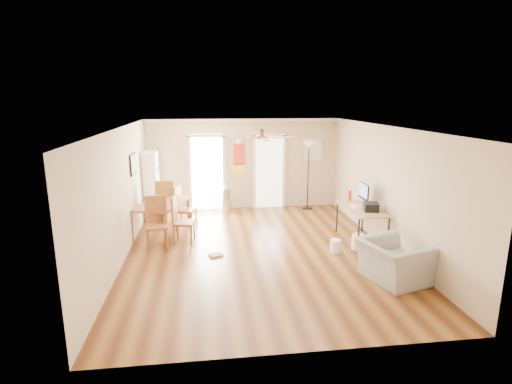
{
  "coord_description": "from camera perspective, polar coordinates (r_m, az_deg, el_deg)",
  "views": [
    {
      "loc": [
        -1.07,
        -7.86,
        3.15
      ],
      "look_at": [
        0.0,
        0.6,
        1.15
      ],
      "focal_mm": 27.94,
      "sensor_mm": 36.0,
      "label": 1
    }
  ],
  "objects": [
    {
      "name": "crown_molding",
      "position": [
        7.95,
        0.55,
        8.94
      ],
      "size": [
        5.5,
        7.0,
        0.08
      ],
      "primitive_type": null,
      "color": "white",
      "rests_on": "wall_back"
    },
    {
      "name": "framed_poster",
      "position": [
        9.51,
        -17.18,
        3.85
      ],
      "size": [
        0.04,
        0.66,
        0.48
      ],
      "primitive_type": "cube",
      "color": "black",
      "rests_on": "wall_left"
    },
    {
      "name": "wall_back",
      "position": [
        11.56,
        -1.81,
        3.99
      ],
      "size": [
        5.5,
        0.04,
        2.6
      ],
      "primitive_type": null,
      "color": "beige",
      "rests_on": "floor"
    },
    {
      "name": "orange_bottle",
      "position": [
        9.73,
        13.27,
        -0.48
      ],
      "size": [
        0.11,
        0.11,
        0.25
      ],
      "primitive_type": "cylinder",
      "rotation": [
        0.0,
        0.0,
        -0.29
      ],
      "color": "red",
      "rests_on": "computer_desk"
    },
    {
      "name": "armchair",
      "position": [
        7.52,
        19.04,
        -9.37
      ],
      "size": [
        1.22,
        1.32,
        0.72
      ],
      "primitive_type": "imported",
      "rotation": [
        0.0,
        0.0,
        1.84
      ],
      "color": "#999894",
      "rests_on": "floor"
    },
    {
      "name": "wall_front",
      "position": [
        4.85,
        6.18,
        -9.3
      ],
      "size": [
        5.5,
        0.04,
        2.6
      ],
      "primitive_type": null,
      "color": "beige",
      "rests_on": "floor"
    },
    {
      "name": "wastebasket_a",
      "position": [
        8.62,
        11.32,
        -7.56
      ],
      "size": [
        0.26,
        0.26,
        0.27
      ],
      "primitive_type": "cylinder",
      "rotation": [
        0.0,
        0.0,
        -0.11
      ],
      "color": "white",
      "rests_on": "floor"
    },
    {
      "name": "wastebasket_b",
      "position": [
        8.89,
        14.4,
        -6.91
      ],
      "size": [
        0.28,
        0.28,
        0.32
      ],
      "primitive_type": "cylinder",
      "rotation": [
        0.0,
        0.0,
        0.03
      ],
      "color": "white",
      "rests_on": "floor"
    },
    {
      "name": "bathroom_doorway",
      "position": [
        11.68,
        1.87,
        2.84
      ],
      "size": [
        0.8,
        0.1,
        2.1
      ],
      "primitive_type": null,
      "color": "white",
      "rests_on": "wall_back"
    },
    {
      "name": "ceiling_fan",
      "position": [
        7.67,
        0.85,
        7.81
      ],
      "size": [
        1.24,
        1.24,
        0.2
      ],
      "primitive_type": null,
      "color": "#593819",
      "rests_on": "ceiling"
    },
    {
      "name": "dining_table",
      "position": [
        9.71,
        -13.32,
        -3.71
      ],
      "size": [
        1.36,
        1.75,
        0.77
      ],
      "primitive_type": null,
      "rotation": [
        0.0,
        0.0,
        -0.33
      ],
      "color": "brown",
      "rests_on": "floor"
    },
    {
      "name": "wall_decal",
      "position": [
        11.49,
        -2.44,
        5.19
      ],
      "size": [
        0.46,
        0.03,
        1.1
      ],
      "primitive_type": "cube",
      "color": "red",
      "rests_on": "wall_back"
    },
    {
      "name": "ac_grille",
      "position": [
        11.84,
        8.17,
        6.04
      ],
      "size": [
        0.5,
        0.04,
        0.6
      ],
      "primitive_type": "cube",
      "color": "white",
      "rests_on": "wall_back"
    },
    {
      "name": "dining_chair_right_b",
      "position": [
        8.99,
        -10.3,
        -3.96
      ],
      "size": [
        0.5,
        0.5,
        1.06
      ],
      "primitive_type": null,
      "rotation": [
        0.0,
        0.0,
        1.42
      ],
      "color": "brown",
      "rests_on": "floor"
    },
    {
      "name": "dining_chair_near",
      "position": [
        8.78,
        -14.05,
        -4.4
      ],
      "size": [
        0.5,
        0.5,
        1.11
      ],
      "primitive_type": null,
      "rotation": [
        0.0,
        0.0,
        0.11
      ],
      "color": "#A86136",
      "rests_on": "floor"
    },
    {
      "name": "wall_left",
      "position": [
        8.25,
        -18.77,
        -0.48
      ],
      "size": [
        0.04,
        7.0,
        2.6
      ],
      "primitive_type": null,
      "color": "beige",
      "rests_on": "floor"
    },
    {
      "name": "keyboard",
      "position": [
        9.22,
        13.85,
        -2.05
      ],
      "size": [
        0.12,
        0.37,
        0.01
      ],
      "primitive_type": "cube",
      "rotation": [
        0.0,
        0.0,
        -0.0
      ],
      "color": "white",
      "rests_on": "computer_desk"
    },
    {
      "name": "floor",
      "position": [
        8.53,
        0.51,
        -8.46
      ],
      "size": [
        7.0,
        7.0,
        0.0
      ],
      "primitive_type": "plane",
      "color": "brown",
      "rests_on": "ground"
    },
    {
      "name": "bookshelf",
      "position": [
        11.16,
        -14.7,
        1.06
      ],
      "size": [
        0.38,
        0.81,
        1.77
      ],
      "primitive_type": null,
      "rotation": [
        0.0,
        0.0,
        0.03
      ],
      "color": "white",
      "rests_on": "floor"
    },
    {
      "name": "dining_chair_right_a",
      "position": [
        9.94,
        -10.02,
        -2.23
      ],
      "size": [
        0.55,
        0.55,
        1.08
      ],
      "primitive_type": null,
      "rotation": [
        0.0,
        0.0,
        1.29
      ],
      "color": "#A05C33",
      "rests_on": "floor"
    },
    {
      "name": "printer",
      "position": [
        8.98,
        16.15,
        -2.05
      ],
      "size": [
        0.37,
        0.41,
        0.18
      ],
      "primitive_type": "cube",
      "rotation": [
        0.0,
        0.0,
        -0.24
      ],
      "color": "black",
      "rests_on": "computer_desk"
    },
    {
      "name": "floor_cloth",
      "position": [
        8.33,
        -5.79,
        -8.96
      ],
      "size": [
        0.31,
        0.28,
        0.04
      ],
      "primitive_type": "cube",
      "rotation": [
        0.0,
        0.0,
        0.32
      ],
      "color": "#A4A49F",
      "rests_on": "floor"
    },
    {
      "name": "kitchen_doorway",
      "position": [
        11.54,
        -7.0,
        2.62
      ],
      "size": [
        0.9,
        0.1,
        2.1
      ],
      "primitive_type": null,
      "color": "white",
      "rests_on": "wall_back"
    },
    {
      "name": "trash_can",
      "position": [
        11.38,
        -4.22,
        -1.13
      ],
      "size": [
        0.4,
        0.4,
        0.68
      ],
      "primitive_type": "cylinder",
      "rotation": [
        0.0,
        0.0,
        0.35
      ],
      "color": "#B0B0B2",
      "rests_on": "floor"
    },
    {
      "name": "wall_right",
      "position": [
        8.93,
        18.29,
        0.57
      ],
      "size": [
        0.04,
        7.0,
        2.6
      ],
      "primitive_type": null,
      "color": "beige",
      "rests_on": "floor"
    },
    {
      "name": "computer_desk",
      "position": [
        9.26,
        14.77,
        -4.58
      ],
      "size": [
        0.73,
        1.46,
        0.78
      ],
      "primitive_type": null,
      "color": "tan",
      "rests_on": "floor"
    },
    {
      "name": "ceiling",
      "position": [
        7.95,
        0.55,
        9.23
      ],
      "size": [
        5.5,
        7.0,
        0.0
      ],
      "primitive_type": null,
      "color": "silver",
      "rests_on": "floor"
    },
    {
      "name": "dining_chair_far",
      "position": [
        10.54,
        -12.67,
        -1.29
      ],
      "size": [
        0.5,
        0.5,
        1.14
      ],
      "primitive_type": null,
      "rotation": [
        0.0,
        0.0,
        3.08
      ],
      "color": "olive",
      "rests_on": "floor"
    },
    {
      "name": "imac",
      "position": [
        9.4,
        15.13,
        -0.29
      ],
      "size": [
        0.22,
        0.54,
        0.5
      ],
      "primitive_type": null,
      "rotation": [
        0.0,
        0.0,
        -0.29
      ],
      "color": "black",
      "rests_on": "computer_desk"
    },
    {
      "name": "torchiere_lamp",
      "position": [
        11.6,
        7.46,
        2.34
      ],
      "size": [
        0.47,
        0.47,
        1.97
      ],
      "primitive_type": null,
      "rotation": [
        0.0,
        0.0,
        0.3
      ],
      "color": "black",
      "rests_on": "floor"
    }
  ]
}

